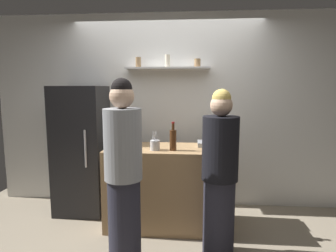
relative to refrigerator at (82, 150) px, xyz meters
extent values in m
plane|color=gray|center=(1.09, -0.85, -0.82)|extent=(5.28, 5.28, 0.00)
cube|color=white|center=(1.09, 0.40, 0.48)|extent=(4.80, 0.10, 2.60)
cube|color=silver|center=(1.10, 0.24, 1.05)|extent=(1.10, 0.22, 0.02)
cylinder|color=olive|center=(0.72, 0.24, 1.13)|extent=(0.07, 0.07, 0.13)
cylinder|color=beige|center=(1.10, 0.24, 1.14)|extent=(0.07, 0.07, 0.16)
cylinder|color=olive|center=(1.49, 0.24, 1.12)|extent=(0.08, 0.08, 0.10)
cube|color=black|center=(0.00, 0.00, 0.00)|extent=(0.62, 0.58, 1.64)
cylinder|color=#99999E|center=(0.17, -0.31, 0.08)|extent=(0.02, 0.02, 0.45)
cube|color=#9E7A51|center=(1.15, -0.32, -0.35)|extent=(1.41, 0.63, 0.94)
cube|color=gray|center=(1.66, -0.18, 0.14)|extent=(0.34, 0.24, 0.05)
cylinder|color=#B2B2B7|center=(1.02, -0.46, 0.17)|extent=(0.11, 0.11, 0.11)
cylinder|color=silver|center=(1.02, -0.47, 0.23)|extent=(0.01, 0.01, 0.15)
cylinder|color=silver|center=(0.99, -0.45, 0.23)|extent=(0.02, 0.04, 0.16)
cylinder|color=silver|center=(1.02, -0.48, 0.24)|extent=(0.05, 0.02, 0.18)
cylinder|color=silver|center=(1.04, -0.48, 0.24)|extent=(0.02, 0.02, 0.19)
cylinder|color=silver|center=(1.01, -0.44, 0.23)|extent=(0.04, 0.02, 0.16)
cylinder|color=silver|center=(1.02, -0.48, 0.24)|extent=(0.02, 0.01, 0.18)
cylinder|color=#B2BFB2|center=(1.72, -0.47, 0.21)|extent=(0.08, 0.08, 0.18)
cylinder|color=#B2BFB2|center=(1.72, -0.47, 0.34)|extent=(0.03, 0.03, 0.09)
cylinder|color=#333333|center=(1.72, -0.47, 0.40)|extent=(0.04, 0.04, 0.02)
cylinder|color=#472814|center=(1.22, -0.46, 0.23)|extent=(0.07, 0.07, 0.23)
cylinder|color=#472814|center=(1.22, -0.46, 0.38)|extent=(0.03, 0.03, 0.07)
cylinder|color=maroon|center=(1.22, -0.46, 0.42)|extent=(0.03, 0.03, 0.02)
cylinder|color=silver|center=(0.74, -0.27, 0.21)|extent=(0.08, 0.08, 0.18)
cylinder|color=silver|center=(0.74, -0.27, 0.31)|extent=(0.04, 0.04, 0.03)
cylinder|color=yellow|center=(0.74, -0.27, 0.33)|extent=(0.05, 0.05, 0.02)
cylinder|color=#262633|center=(1.69, -0.89, -0.44)|extent=(0.30, 0.30, 0.76)
cylinder|color=black|center=(1.69, -0.89, 0.24)|extent=(0.34, 0.34, 0.60)
sphere|color=#D8AD8C|center=(1.69, -0.89, 0.64)|extent=(0.21, 0.21, 0.21)
sphere|color=#D8B759|center=(1.69, -0.89, 0.70)|extent=(0.17, 0.17, 0.17)
cylinder|color=#262633|center=(0.81, -1.08, -0.42)|extent=(0.30, 0.30, 0.80)
cylinder|color=gray|center=(0.81, -1.08, 0.30)|extent=(0.34, 0.34, 0.64)
sphere|color=#D8AD8C|center=(0.81, -1.08, 0.73)|extent=(0.22, 0.22, 0.22)
sphere|color=black|center=(0.81, -1.08, 0.79)|extent=(0.18, 0.18, 0.18)
camera|label=1|loc=(1.42, -3.53, 0.80)|focal=30.60mm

